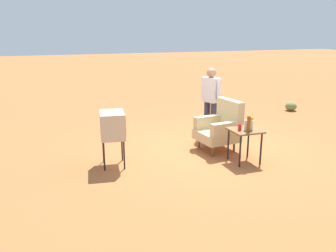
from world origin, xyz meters
name	(u,v)px	position (x,y,z in m)	size (l,w,h in m)	color
ground_plane	(215,149)	(0.00, 0.00, 0.00)	(60.00, 60.00, 0.00)	#AD6033
armchair	(221,127)	(0.05, 0.09, 0.50)	(0.86, 0.87, 1.06)	brown
side_table	(245,134)	(0.84, 0.19, 0.55)	(0.56, 0.56, 0.65)	black
tv_on_stand	(112,125)	(0.21, -2.22, 0.78)	(0.65, 0.51, 1.03)	black
person_standing	(211,98)	(-0.81, 0.26, 0.94)	(0.53, 0.34, 1.64)	#2D3347
bottle_short_clear	(246,125)	(0.89, 0.17, 0.75)	(0.06, 0.06, 0.20)	silver
bottle_tall_amber	(249,124)	(0.99, 0.16, 0.80)	(0.07, 0.07, 0.30)	brown
soda_can_red	(240,127)	(0.86, 0.06, 0.71)	(0.07, 0.07, 0.12)	red
flower_vase	(251,122)	(0.89, 0.28, 0.79)	(0.15, 0.10, 0.27)	silver
shrub_mid	(291,106)	(-2.54, 3.92, 0.14)	(0.35, 0.35, 0.27)	olive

